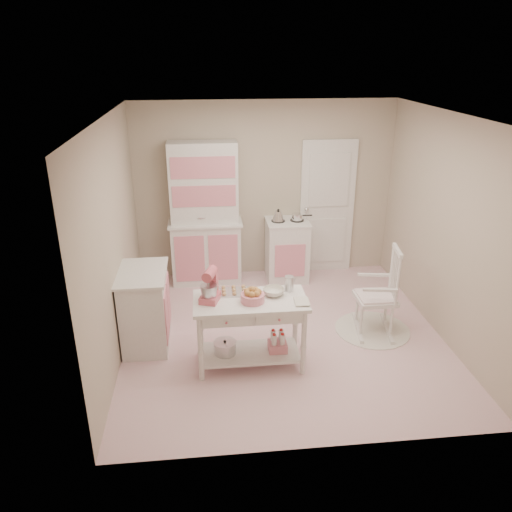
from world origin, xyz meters
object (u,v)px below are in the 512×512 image
Objects in this scene: stove at (287,250)px; stand_mixer at (210,286)px; hutch at (205,214)px; bread_basket at (253,298)px; work_table at (250,332)px; rocking_chair at (376,290)px; base_cabinet at (145,308)px.

stand_mixer is at bearing -118.68° from stove.
hutch reaches higher than bread_basket.
stove reaches higher than work_table.
rocking_chair is 2.11m from stand_mixer.
work_table is (0.44, -2.23, -0.64)m from hutch.
stand_mixer is 1.36× the size of bread_basket.
work_table is (-1.58, -0.55, -0.15)m from rocking_chair.
work_table is 4.80× the size of bread_basket.
stand_mixer reaches higher than base_cabinet.
stand_mixer reaches higher than stove.
work_table is at bearing -78.89° from hutch.
stand_mixer reaches higher than bread_basket.
bread_basket is at bearing 9.34° from stand_mixer.
stove is at bearing 79.71° from stand_mixer.
base_cabinet reaches higher than work_table.
base_cabinet is 1.06m from stand_mixer.
rocking_chair is 4.40× the size of bread_basket.
base_cabinet is 2.75m from rocking_chair.
hutch reaches higher than rocking_chair.
rocking_chair reaches higher than work_table.
rocking_chair is (2.02, -1.68, -0.49)m from hutch.
stove is (1.20, -0.05, -0.58)m from hutch.
work_table is at bearing -109.26° from stove.
hutch is at bearing 101.11° from work_table.
hutch is at bearing 108.85° from stand_mixer.
stove is 0.84× the size of rocking_chair.
stand_mixer is at bearing -156.47° from rocking_chair.
work_table is 0.45m from bread_basket.
stove is at bearing 70.74° from work_table.
stand_mixer is at bearing 170.96° from bread_basket.
bread_basket is at bearing -150.29° from rocking_chair.
bread_basket is at bearing -108.39° from stove.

